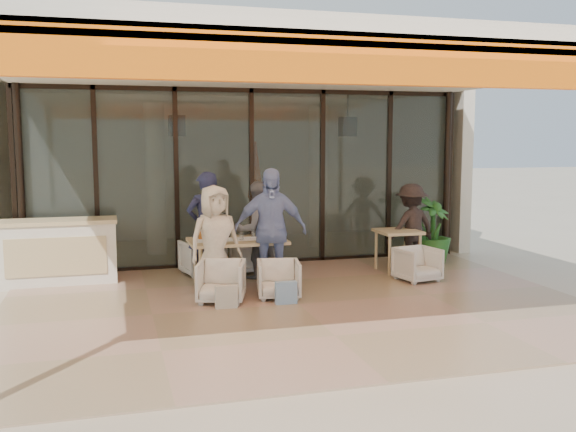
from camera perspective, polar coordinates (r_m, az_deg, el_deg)
name	(u,v)px	position (r m, az deg, el deg)	size (l,w,h in m)	color
ground	(298,306)	(9.02, 0.94, -7.97)	(70.00, 70.00, 0.00)	#C6B293
terrace_floor	(298,305)	(9.01, 0.94, -7.94)	(8.00, 6.00, 0.01)	tan
terrace_structure	(305,66)	(8.51, 1.50, 13.21)	(8.00, 6.00, 3.40)	silver
glass_storefront	(251,178)	(11.64, -3.27, 3.39)	(8.08, 0.10, 3.20)	#9EADA3
interior_block	(228,142)	(13.89, -5.32, 6.56)	(9.05, 3.62, 3.52)	silver
host_counter	(58,251)	(10.83, -19.80, -2.98)	(1.85, 0.65, 1.04)	silver
dining_table	(237,243)	(10.08, -4.59, -2.41)	(1.50, 0.90, 0.93)	tan
chair_far_left	(202,256)	(10.99, -7.63, -3.53)	(0.65, 0.61, 0.67)	white
chair_far_right	(251,255)	(11.14, -3.34, -3.50)	(0.59, 0.55, 0.61)	white
chair_near_left	(221,280)	(9.15, -5.96, -5.66)	(0.64, 0.60, 0.66)	white
chair_near_right	(279,278)	(9.32, -0.84, -5.50)	(0.60, 0.56, 0.62)	white
diner_navy	(206,227)	(10.41, -7.30, -0.98)	(0.65, 0.43, 1.79)	#1A1F3A
diner_grey	(257,230)	(10.57, -2.78, -1.29)	(0.78, 0.61, 1.61)	slate
diner_cream	(215,240)	(9.54, -6.50, -2.16)	(0.80, 0.52, 1.64)	beige
diner_periwinkle	(270,230)	(9.69, -1.60, -1.26)	(1.10, 0.46, 1.88)	#788BC8
tote_bag_cream	(226,298)	(8.80, -5.50, -7.23)	(0.30, 0.10, 0.34)	silver
tote_bag_blue	(286,294)	(8.98, -0.18, -6.91)	(0.30, 0.10, 0.34)	#99BFD8
side_table	(398,236)	(11.21, 9.74, -1.78)	(0.70, 0.70, 0.74)	tan
side_chair	(418,263)	(10.61, 11.44, -4.11)	(0.61, 0.57, 0.62)	white
standing_woman	(411,227)	(11.55, 10.87, -0.93)	(0.98, 0.57, 1.52)	black
potted_palm	(432,231)	(12.03, 12.71, -1.35)	(0.69, 0.69, 1.24)	#1E5919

